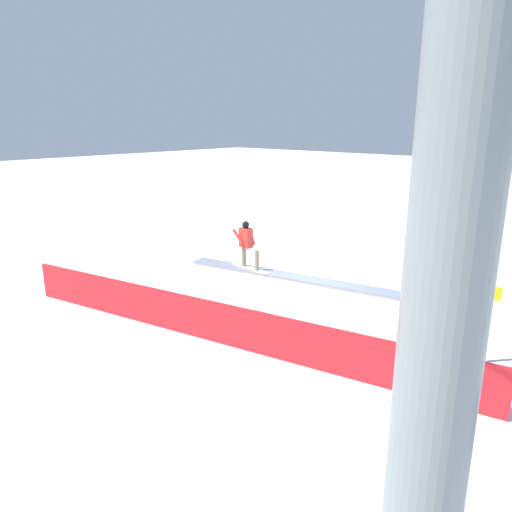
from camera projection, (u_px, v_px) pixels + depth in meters
The scene contains 5 objects.
ground_plane at pixel (307, 301), 14.33m from camera, with size 120.00×120.00×0.00m, color white.
grind_box at pixel (307, 291), 14.25m from camera, with size 7.89×2.07×0.70m.
snowboarder at pixel (247, 243), 15.00m from camera, with size 1.58×0.44×1.46m.
safety_fence at pixel (216, 322), 11.54m from camera, with size 12.56×0.06×1.02m, color red.
trail_marker at pixel (488, 322), 10.46m from camera, with size 0.40×0.10×1.77m.
Camera 1 is at (-7.80, 11.07, 5.13)m, focal length 34.20 mm.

